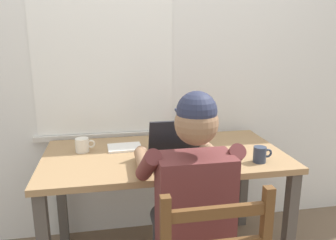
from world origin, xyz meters
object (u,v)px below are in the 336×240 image
Objects in this scene: coffee_mug_dark at (260,154)px; book_stack_main at (189,135)px; laptop at (180,152)px; coffee_mug_white at (83,145)px; desk at (165,168)px; computer_mouse at (220,157)px; seated_person at (189,200)px.

book_stack_main is at bearing 124.65° from coffee_mug_dark.
laptop is 2.74× the size of coffee_mug_white.
computer_mouse reaches higher than desk.
seated_person is 0.40m from computer_mouse.
computer_mouse is 0.84m from coffee_mug_white.
coffee_mug_dark is at bearing -19.92° from coffee_mug_white.
seated_person reaches higher than coffee_mug_white.
desk is 0.32m from book_stack_main.
laptop is at bearing -63.91° from desk.
computer_mouse is (0.30, -0.16, 0.12)m from desk.
book_stack_main is (0.16, 0.65, 0.13)m from seated_person.
computer_mouse is at bearing -7.77° from laptop.
book_stack_main reaches higher than computer_mouse.
desk is 0.52m from coffee_mug_white.
seated_person is at bearing -103.71° from book_stack_main.
seated_person is at bearing -94.49° from laptop.
desk is 12.04× the size of coffee_mug_white.
seated_person is 0.35m from laptop.
desk is 13.13× the size of coffee_mug_dark.
seated_person is at bearing -47.29° from coffee_mug_white.
laptop reaches higher than coffee_mug_white.
coffee_mug_dark is at bearing 24.71° from seated_person.
coffee_mug_white is 1.06m from coffee_mug_dark.
desk is at bearing 150.96° from computer_mouse.
computer_mouse is 0.38m from book_stack_main.
book_stack_main is at bearing 105.00° from computer_mouse.
laptop is 0.61m from coffee_mug_white.
computer_mouse is at bearing 48.65° from seated_person.
coffee_mug_white is at bearing 160.08° from coffee_mug_dark.
seated_person is 0.79m from coffee_mug_white.
coffee_mug_dark reaches higher than desk.
desk is 0.21m from laptop.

